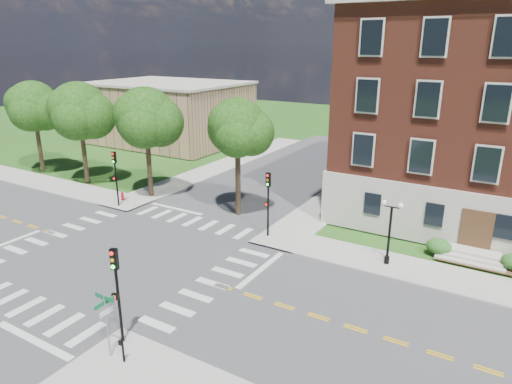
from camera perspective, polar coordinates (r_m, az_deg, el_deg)
The scene contains 19 objects.
ground at distance 32.06m, azimuth -16.04°, elevation -7.70°, with size 160.00×160.00×0.00m, color #2B5417.
road_ew at distance 32.06m, azimuth -16.04°, elevation -7.69°, with size 90.00×12.00×0.01m, color #3D3D3F.
road_ns at distance 32.06m, azimuth -16.04°, elevation -7.69°, with size 12.00×90.00×0.01m, color #3D3D3F.
sidewalk_ne at distance 37.76m, azimuth 19.05°, elevation -3.90°, with size 34.00×34.00×0.12m.
sidewalk_nw at distance 52.53m, azimuth -15.63°, elevation 2.55°, with size 34.00×34.00×0.12m.
crosswalk_east at distance 27.70m, azimuth -5.47°, elevation -11.33°, with size 2.20×10.20×0.02m, color silver, non-canonical shape.
stop_bar_east at distance 29.13m, azimuth 0.64°, elevation -9.67°, with size 0.40×5.50×0.00m, color silver.
secondary_building at distance 66.52m, azimuth -10.87°, elevation 9.80°, with size 20.40×15.40×8.30m.
tree_a at distance 54.23m, azimuth -26.05°, elevation 9.58°, with size 5.31×5.31×9.76m.
tree_b at distance 47.96m, azimuth -21.23°, elevation 9.38°, with size 5.67×5.67×10.01m.
tree_c at distance 41.79m, azimuth -13.64°, elevation 8.99°, with size 5.41×5.41×9.91m.
tree_d at distance 36.05m, azimuth -2.35°, elevation 8.05°, with size 4.63×4.63×9.51m.
traffic_signal_se at distance 22.04m, azimuth -17.02°, elevation -10.92°, with size 0.37×0.44×4.80m.
traffic_signal_ne at distance 32.50m, azimuth 1.52°, elevation -0.53°, with size 0.37×0.43×4.80m.
traffic_signal_nw at distance 40.51m, azimuth -17.17°, elevation 2.45°, with size 0.34×0.39×4.80m.
twin_lamp_west at distance 29.81m, azimuth 16.38°, elevation -4.43°, with size 1.36×0.36×4.23m.
street_sign_pole at distance 21.67m, azimuth -18.24°, elevation -14.27°, with size 1.10×1.10×3.10m.
push_button_post at distance 21.98m, azimuth -16.34°, elevation -18.32°, with size 0.14×0.21×1.20m.
fire_hydrant at distance 42.65m, azimuth -16.35°, elevation -0.53°, with size 0.35×0.35×0.75m.
Camera 1 is at (21.68, -19.30, 13.61)m, focal length 32.00 mm.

